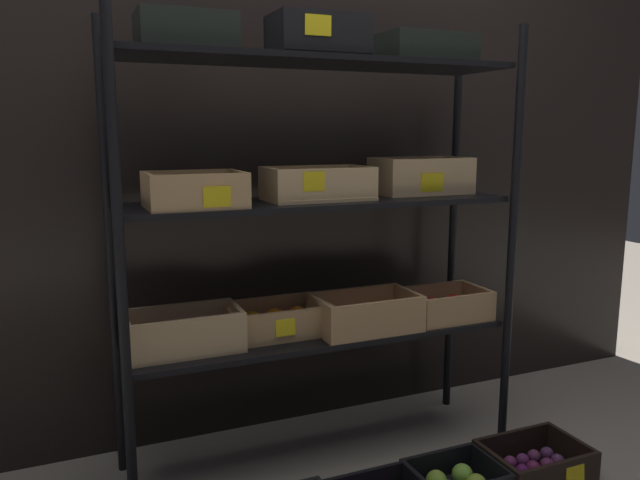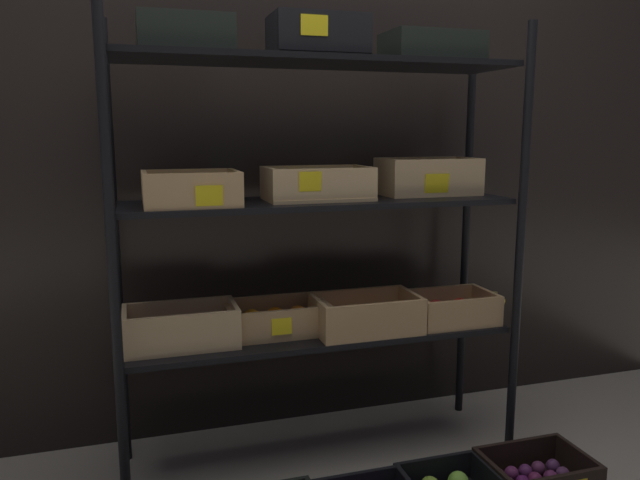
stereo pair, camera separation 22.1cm
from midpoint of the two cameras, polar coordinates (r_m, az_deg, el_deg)
ground_plane at (r=2.49m, az=2.69°, el=-19.27°), size 10.00×10.00×0.00m
storefront_wall at (r=2.54m, az=-0.10°, el=8.91°), size 3.81×0.12×2.34m
display_rack at (r=2.19m, az=2.93°, el=2.86°), size 1.53×0.41×1.60m
crate_ground_rightmost_plum at (r=2.42m, az=22.02°, el=-19.79°), size 0.36×0.26×0.12m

